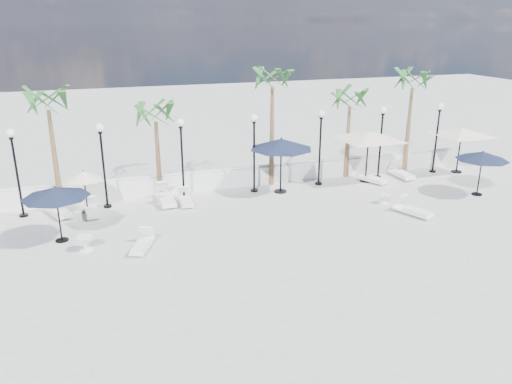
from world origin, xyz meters
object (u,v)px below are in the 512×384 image
object	(u,v)px
lounger_1	(92,210)
lounger_2	(165,198)
lounger_3	(142,244)
lounger_7	(401,173)
parasol_cream_sq_a	(369,132)
lounger_6	(413,210)
lounger_0	(58,210)
parasol_navy_left	(55,193)
parasol_navy_mid	(281,144)
parasol_navy_right	(483,156)
lounger_4	(186,200)
lounger_5	(371,178)
parasol_cream_small	(84,176)
parasol_cream_sq_b	(462,128)

from	to	relation	value
lounger_1	lounger_2	size ratio (longest dim) A/B	0.79
lounger_3	lounger_7	size ratio (longest dim) A/B	0.90
lounger_2	parasol_cream_sq_a	bearing A→B (deg)	-2.22
lounger_3	parasol_cream_sq_a	world-z (taller)	parasol_cream_sq_a
lounger_2	parasol_cream_sq_a	world-z (taller)	parasol_cream_sq_a
lounger_6	lounger_7	size ratio (longest dim) A/B	0.98
lounger_7	lounger_0	bearing A→B (deg)	179.06
lounger_3	parasol_navy_left	world-z (taller)	parasol_navy_left
parasol_navy_mid	parasol_navy_right	bearing A→B (deg)	-20.90
lounger_3	lounger_7	bearing A→B (deg)	40.92
parasol_navy_mid	lounger_1	bearing A→B (deg)	-178.64
lounger_3	lounger_6	bearing A→B (deg)	21.64
lounger_4	parasol_cream_sq_a	size ratio (longest dim) A/B	0.28
lounger_3	parasol_navy_left	bearing A→B (deg)	172.02
parasol_navy_right	parasol_cream_sq_a	xyz separation A→B (m)	(-4.04, 3.61, 0.70)
parasol_cream_sq_a	lounger_5	bearing A→B (deg)	-48.84
parasol_navy_left	lounger_4	bearing A→B (deg)	25.67
parasol_cream_small	lounger_6	bearing A→B (deg)	-19.92
parasol_cream_sq_b	lounger_5	bearing A→B (deg)	-179.19
parasol_cream_sq_b	parasol_cream_sq_a	bearing A→B (deg)	178.42
lounger_4	parasol_cream_sq_a	bearing A→B (deg)	4.86
lounger_4	parasol_navy_right	size ratio (longest dim) A/B	0.67
lounger_0	lounger_2	distance (m)	4.67
lounger_1	parasol_navy_mid	xyz separation A→B (m)	(8.89, 0.21, 2.22)
lounger_6	parasol_navy_mid	xyz separation A→B (m)	(-4.36, 4.65, 2.20)
lounger_5	lounger_7	bearing A→B (deg)	-17.47
lounger_1	parasol_navy_left	size ratio (longest dim) A/B	0.66
parasol_navy_left	parasol_navy_right	distance (m)	18.97
lounger_7	parasol_navy_mid	size ratio (longest dim) A/B	0.62
parasol_cream_small	parasol_cream_sq_b	bearing A→B (deg)	-0.46
lounger_3	parasol_navy_left	size ratio (longest dim) A/B	0.67
lounger_7	parasol_navy_left	xyz separation A→B (m)	(-17.08, -2.94, 1.72)
lounger_2	parasol_navy_right	distance (m)	15.07
lounger_5	parasol_cream_sq_a	bearing A→B (deg)	106.31
parasol_navy_left	parasol_cream_sq_b	distance (m)	20.78
parasol_navy_left	parasol_cream_sq_b	size ratio (longest dim) A/B	0.47
lounger_6	parasol_navy_right	distance (m)	5.03
lounger_6	parasol_navy_mid	world-z (taller)	parasol_navy_mid
lounger_6	parasol_navy_left	distance (m)	14.64
lounger_4	parasol_cream_sq_b	xyz separation A→B (m)	(15.29, 0.22, 2.29)
lounger_6	parasol_cream_sq_a	xyz separation A→B (m)	(0.52, 4.86, 2.42)
parasol_navy_mid	lounger_4	bearing A→B (deg)	-177.99
lounger_3	parasol_navy_mid	bearing A→B (deg)	54.42
lounger_5	parasol_cream_small	distance (m)	14.22
lounger_5	parasol_navy_left	distance (m)	15.46
parasol_navy_left	parasol_navy_mid	world-z (taller)	parasol_navy_mid
lounger_6	lounger_1	bearing A→B (deg)	138.26
lounger_6	parasol_cream_sq_b	bearing A→B (deg)	14.09
lounger_1	lounger_2	xyz separation A→B (m)	(3.28, 0.44, 0.06)
lounger_2	parasol_cream_small	distance (m)	3.71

